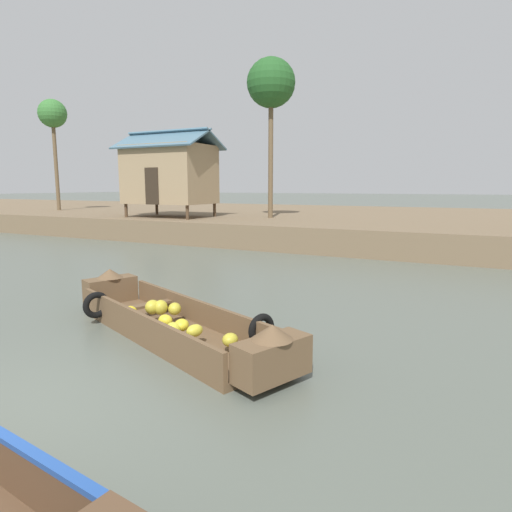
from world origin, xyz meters
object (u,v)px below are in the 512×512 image
stilt_house_left (170,173)px  palm_tree_near (53,116)px  banana_boat (171,322)px  palm_tree_mid (271,85)px

stilt_house_left → palm_tree_near: bearing=169.5°
palm_tree_near → banana_boat: bearing=-35.6°
banana_boat → stilt_house_left: (-9.66, 12.69, 3.03)m
banana_boat → palm_tree_mid: palm_tree_mid is taller
banana_boat → stilt_house_left: stilt_house_left is taller
stilt_house_left → palm_tree_near: size_ratio=0.69×
banana_boat → palm_tree_mid: 16.89m
banana_boat → palm_tree_near: 26.17m
banana_boat → palm_tree_near: size_ratio=0.79×
banana_boat → stilt_house_left: size_ratio=1.14×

